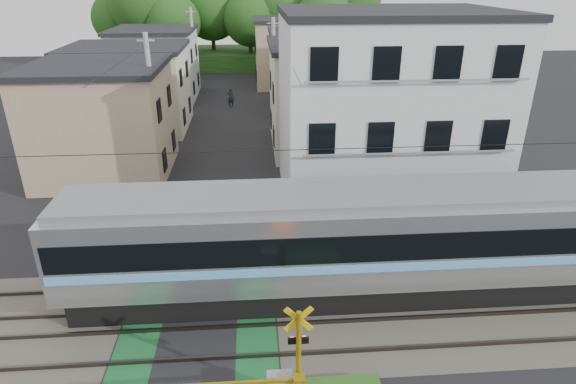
{
  "coord_description": "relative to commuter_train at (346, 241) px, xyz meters",
  "views": [
    {
      "loc": [
        2.0,
        -13.26,
        10.71
      ],
      "look_at": [
        3.36,
        5.0,
        2.4
      ],
      "focal_mm": 30.0,
      "sensor_mm": 36.0,
      "label": 1
    }
  ],
  "objects": [
    {
      "name": "track_bed",
      "position": [
        -5.14,
        -1.2,
        -2.13
      ],
      "size": [
        120.0,
        120.0,
        0.14
      ],
      "color": "#47423A",
      "rests_on": "ground"
    },
    {
      "name": "apartment_block",
      "position": [
        3.36,
        8.29,
        2.49
      ],
      "size": [
        10.2,
        8.36,
        9.3
      ],
      "color": "silver",
      "rests_on": "ground"
    },
    {
      "name": "catenary",
      "position": [
        0.86,
        -1.17,
        1.53
      ],
      "size": [
        60.0,
        5.04,
        7.0
      ],
      "color": "#2D2D33",
      "rests_on": "ground"
    },
    {
      "name": "utility_poles",
      "position": [
        -6.19,
        21.81,
        1.91
      ],
      "size": [
        7.9,
        42.0,
        8.0
      ],
      "color": "#A5A5A0",
      "rests_on": "ground"
    },
    {
      "name": "commuter_train",
      "position": [
        0.0,
        0.0,
        0.0
      ],
      "size": [
        19.74,
        3.11,
        4.1
      ],
      "color": "black",
      "rests_on": "ground"
    },
    {
      "name": "weed_patches",
      "position": [
        -3.38,
        -1.29,
        -1.98
      ],
      "size": [
        10.25,
        8.8,
        0.4
      ],
      "color": "#2D5E1E",
      "rests_on": "ground"
    },
    {
      "name": "crossing_signal_far",
      "position": [
        -7.73,
        2.45,
        -1.46
      ],
      "size": [
        4.74,
        0.65,
        3.09
      ],
      "color": "#E4B90C",
      "rests_on": "ground"
    },
    {
      "name": "ground",
      "position": [
        -5.14,
        -1.2,
        -2.17
      ],
      "size": [
        120.0,
        120.0,
        0.0
      ],
      "primitive_type": "plane",
      "color": "black"
    },
    {
      "name": "crossing_signal_near",
      "position": [
        -2.55,
        -4.85,
        -1.46
      ],
      "size": [
        4.74,
        0.65,
        3.09
      ],
      "color": "#E4B90C",
      "rests_on": "ground"
    },
    {
      "name": "houses_row",
      "position": [
        -4.89,
        24.72,
        1.08
      ],
      "size": [
        22.07,
        31.35,
        6.8
      ],
      "color": "tan",
      "rests_on": "ground"
    },
    {
      "name": "tree_hill",
      "position": [
        -4.61,
        47.49,
        3.4
      ],
      "size": [
        40.0,
        13.25,
        11.9
      ],
      "color": "#24501A",
      "rests_on": "ground"
    },
    {
      "name": "pedestrian",
      "position": [
        -5.06,
        27.87,
        -1.36
      ],
      "size": [
        0.67,
        0.52,
        1.63
      ],
      "primitive_type": "imported",
      "rotation": [
        0.0,
        0.0,
        2.89
      ],
      "color": "#22262B",
      "rests_on": "ground"
    }
  ]
}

